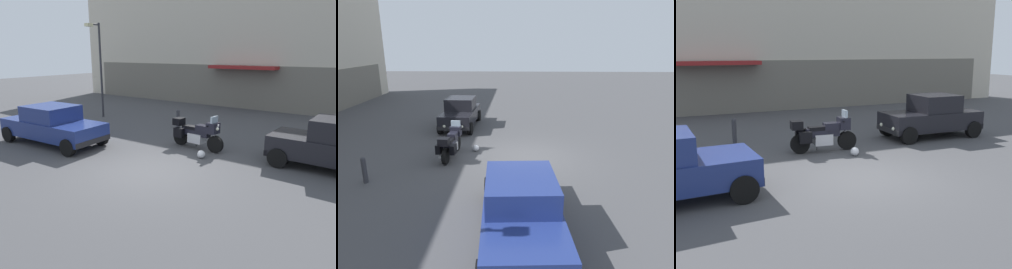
# 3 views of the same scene
# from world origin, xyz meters

# --- Properties ---
(ground_plane) EXTENTS (80.00, 80.00, 0.00)m
(ground_plane) POSITION_xyz_m (0.00, 0.00, 0.00)
(ground_plane) COLOR #424244
(building_facade_rear) EXTENTS (33.61, 3.40, 9.90)m
(building_facade_rear) POSITION_xyz_m (-0.00, 13.94, 4.90)
(building_facade_rear) COLOR beige
(building_facade_rear) RESTS_ON ground
(motorcycle) EXTENTS (2.26, 0.82, 1.36)m
(motorcycle) POSITION_xyz_m (-0.01, 3.05, 0.62)
(motorcycle) COLOR black
(motorcycle) RESTS_ON ground
(helmet) EXTENTS (0.28, 0.28, 0.28)m
(helmet) POSITION_xyz_m (0.73, 2.14, 0.14)
(helmet) COLOR silver
(helmet) RESTS_ON ground
(car_hatchback_near) EXTENTS (3.91, 1.87, 1.64)m
(car_hatchback_near) POSITION_xyz_m (4.70, 3.49, 0.81)
(car_hatchback_near) COLOR black
(car_hatchback_near) RESTS_ON ground
(car_sedan_far) EXTENTS (4.65, 2.14, 1.56)m
(car_sedan_far) POSITION_xyz_m (-5.10, 0.28, 0.78)
(car_sedan_far) COLOR navy
(car_sedan_far) RESTS_ON ground
(streetlamp_curbside) EXTENTS (0.28, 0.94, 5.16)m
(streetlamp_curbside) POSITION_xyz_m (-7.59, 5.20, 3.11)
(streetlamp_curbside) COLOR #2D2D33
(streetlamp_curbside) RESTS_ON ground
(bollard_curbside) EXTENTS (0.16, 0.16, 0.93)m
(bollard_curbside) POSITION_xyz_m (-2.47, 5.46, 0.49)
(bollard_curbside) COLOR #333338
(bollard_curbside) RESTS_ON ground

